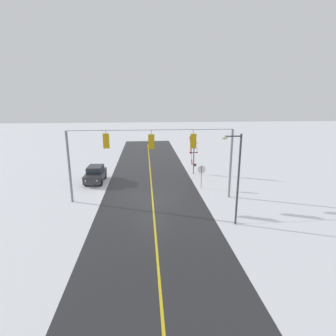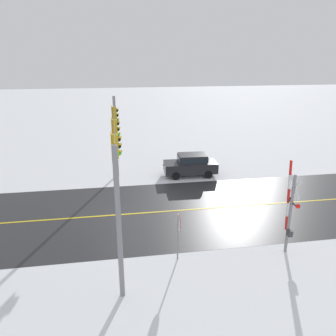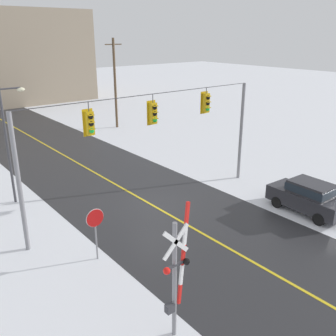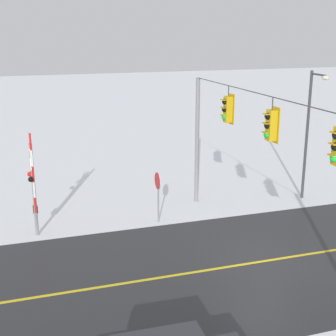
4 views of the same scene
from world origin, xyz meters
name	(u,v)px [view 1 (image 1 of 4)]	position (x,y,z in m)	size (l,w,h in m)	color
ground_plane	(153,199)	(0.00, 0.00, 0.00)	(160.00, 160.00, 0.00)	white
road_asphalt	(155,231)	(0.00, 6.00, 0.00)	(9.00, 80.00, 0.01)	#28282B
lane_centre_line	(155,231)	(0.00, 6.00, 0.01)	(0.14, 72.00, 0.01)	gold
signal_span	(151,153)	(0.04, -0.01, 4.23)	(14.20, 0.47, 6.22)	gray
stop_sign	(201,172)	(-4.96, -2.64, 1.71)	(0.80, 0.09, 2.35)	gray
railroad_crossing	(193,155)	(-5.09, -7.96, 2.26)	(1.04, 0.31, 4.51)	gray
parked_car_charcoal	(95,173)	(5.96, -5.73, 0.95)	(1.91, 4.24, 1.74)	#2D2D33
streetlamp_near	(236,172)	(-5.59, 5.41, 3.92)	(1.39, 0.28, 6.50)	#38383D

